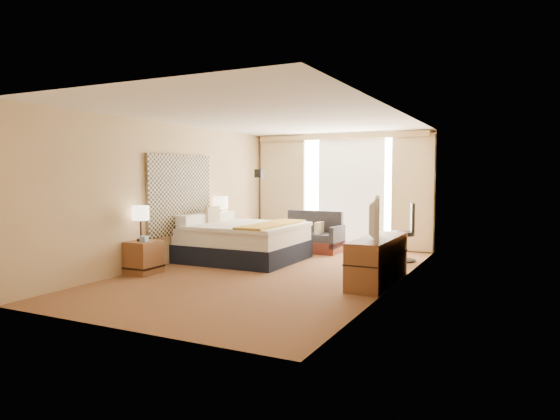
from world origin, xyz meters
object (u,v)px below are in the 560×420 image
at_px(nightstand_right, 225,240).
at_px(desk_chair, 405,235).
at_px(bed, 243,241).
at_px(nightstand_left, 144,257).
at_px(floor_lamp, 259,193).
at_px(lamp_left, 141,214).
at_px(lamp_right, 221,204).
at_px(loveseat, 310,238).
at_px(media_dresser, 378,260).
at_px(television, 369,218).

xyz_separation_m(nightstand_right, desk_chair, (3.64, 0.67, 0.22)).
bearing_deg(bed, desk_chair, 24.09).
distance_m(nightstand_left, nightstand_right, 2.50).
relative_size(floor_lamp, lamp_left, 3.01).
distance_m(lamp_left, lamp_right, 2.45).
relative_size(bed, lamp_right, 3.24).
distance_m(nightstand_left, desk_chair, 4.83).
height_order(nightstand_left, floor_lamp, floor_lamp).
xyz_separation_m(bed, loveseat, (0.72, 1.64, -0.09)).
relative_size(nightstand_left, lamp_left, 0.93).
xyz_separation_m(nightstand_left, nightstand_right, (0.00, 2.50, 0.00)).
xyz_separation_m(media_dresser, lamp_left, (-3.73, -1.07, 0.66)).
distance_m(nightstand_right, lamp_right, 0.78).
distance_m(media_dresser, television, 0.74).
height_order(loveseat, lamp_right, lamp_right).
xyz_separation_m(nightstand_right, floor_lamp, (0.37, 0.85, 0.98)).
distance_m(desk_chair, lamp_right, 3.81).
distance_m(loveseat, desk_chair, 2.16).
bearing_deg(lamp_left, media_dresser, 16.00).
height_order(media_dresser, floor_lamp, floor_lamp).
bearing_deg(media_dresser, loveseat, 131.10).
bearing_deg(loveseat, nightstand_right, -145.00).
relative_size(nightstand_left, loveseat, 0.40).
height_order(floor_lamp, lamp_right, floor_lamp).
relative_size(lamp_left, lamp_right, 0.91).
bearing_deg(media_dresser, floor_lamp, 145.35).
height_order(loveseat, lamp_left, lamp_left).
xyz_separation_m(nightstand_left, bed, (0.81, 1.90, 0.10)).
xyz_separation_m(nightstand_right, television, (3.65, -1.76, 0.74)).
bearing_deg(media_dresser, lamp_right, 159.84).
xyz_separation_m(desk_chair, lamp_left, (-3.67, -3.19, 0.51)).
xyz_separation_m(bed, desk_chair, (2.83, 1.27, 0.12)).
height_order(nightstand_right, desk_chair, desk_chair).
relative_size(nightstand_right, desk_chair, 0.49).
relative_size(loveseat, floor_lamp, 0.78).
distance_m(loveseat, lamp_right, 2.08).
height_order(lamp_right, television, television).
bearing_deg(loveseat, media_dresser, -48.17).
bearing_deg(floor_lamp, lamp_left, -96.78).
bearing_deg(bed, lamp_left, -113.58).
xyz_separation_m(bed, lamp_left, (-0.84, -1.92, 0.63)).
xyz_separation_m(nightstand_right, media_dresser, (3.70, -1.45, 0.07)).
bearing_deg(floor_lamp, nightstand_right, -113.63).
bearing_deg(bed, nightstand_right, 143.43).
distance_m(lamp_left, television, 3.76).
bearing_deg(media_dresser, bed, 163.62).
bearing_deg(nightstand_left, television, 11.40).
bearing_deg(floor_lamp, lamp_right, -114.76).
bearing_deg(television, floor_lamp, 36.49).
relative_size(nightstand_right, lamp_right, 0.85).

